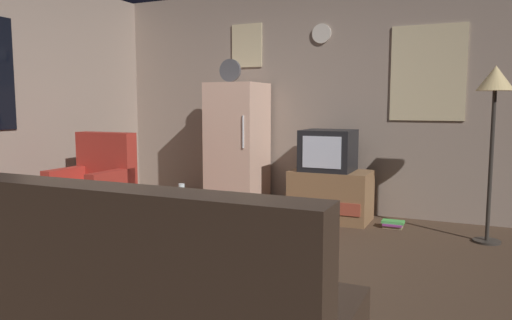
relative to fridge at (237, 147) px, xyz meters
The scene contains 14 objects.
ground_plane 2.31m from the fridge, 69.14° to the right, with size 12.00×12.00×0.00m, color #4C3828.
wall_with_art 1.05m from the fridge, 27.29° to the left, with size 5.20×0.12×2.61m.
fridge is the anchor object (origin of this frame).
tv_stand 1.25m from the fridge, ahead, with size 0.84×0.53×0.54m.
crt_tv 1.12m from the fridge, ahead, with size 0.54×0.51×0.44m.
standing_lamp 2.78m from the fridge, ahead, with size 0.32×0.32×1.59m.
coffee_table 1.89m from the fridge, 79.81° to the right, with size 0.72×0.72×0.45m.
wine_glass 1.80m from the fridge, 78.66° to the right, with size 0.05×0.05×0.15m, color silver.
mug_ceramic_white 1.83m from the fridge, 75.99° to the right, with size 0.08×0.08×0.09m, color silver.
mug_ceramic_tan 1.80m from the fridge, 79.44° to the right, with size 0.08×0.08×0.09m, color tan.
remote_control 1.83m from the fridge, 77.94° to the right, with size 0.15×0.04×0.02m, color black.
armchair 1.71m from the fridge, 126.41° to the right, with size 0.68×0.68×0.96m.
couch 3.65m from the fridge, 69.18° to the right, with size 1.70×0.80×0.92m.
book_stack 1.97m from the fridge, ahead, with size 0.22×0.17×0.08m.
Camera 1 is at (1.77, -3.08, 1.24)m, focal length 34.12 mm.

